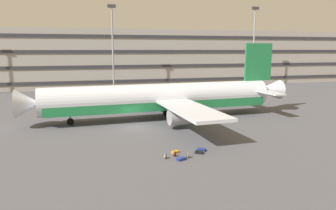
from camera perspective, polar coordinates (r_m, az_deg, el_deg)
ground_plane at (r=40.83m, az=-6.10°, el=-3.89°), size 600.00×600.00×0.00m
terminal_structure at (r=88.56m, az=-11.26°, el=8.17°), size 159.00×16.93×14.61m
airliner at (r=44.86m, az=-0.79°, el=1.22°), size 38.34×30.93×10.56m
light_mast_left at (r=73.51m, az=-9.81°, el=11.01°), size 1.80×0.50×19.29m
light_mast_center_left at (r=84.36m, az=15.01°, el=10.89°), size 1.80×0.50×19.95m
suitcase_navy at (r=28.78m, az=2.40°, el=-9.54°), size 0.92×0.75×0.24m
suitcase_black at (r=30.66m, az=5.54°, el=-8.34°), size 0.86×0.79×0.26m
suitcase_small at (r=30.65m, az=1.35°, el=-8.34°), size 0.79×0.65×0.21m
suitcase_purple at (r=31.42m, az=6.00°, el=-7.90°), size 0.83×0.83×0.25m
backpack_teal at (r=29.08m, az=-0.52°, el=-9.12°), size 0.35×0.42×0.51m
backpack_orange at (r=29.66m, az=1.16°, el=-8.70°), size 0.39×0.41×0.55m
backpack_red at (r=29.35m, az=3.64°, el=-8.94°), size 0.36×0.39×0.53m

